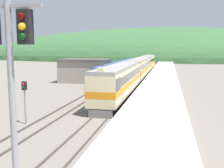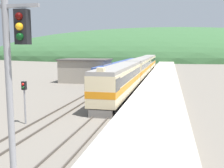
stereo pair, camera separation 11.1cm
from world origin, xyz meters
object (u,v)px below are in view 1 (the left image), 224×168
at_px(express_train_lead_car, 120,80).
at_px(carriage_third, 148,62).
at_px(signal_post_siding, 24,93).
at_px(siding_train, 123,68).
at_px(signal_mast_main, 11,75).
at_px(carriage_second, 139,68).

bearing_deg(express_train_lead_car, carriage_third, 90.00).
xyz_separation_m(carriage_third, signal_post_siding, (-5.75, -57.55, 0.34)).
distance_m(carriage_third, siding_train, 17.20).
relative_size(siding_train, signal_mast_main, 5.05).
bearing_deg(carriage_third, carriage_second, -90.00).
xyz_separation_m(carriage_third, signal_mast_main, (1.33, -70.05, 3.28)).
height_order(carriage_second, signal_post_siding, carriage_second).
relative_size(signal_mast_main, signal_post_siding, 2.30).
bearing_deg(siding_train, signal_mast_main, -83.92).
bearing_deg(carriage_second, signal_mast_main, -88.41).
xyz_separation_m(carriage_second, signal_post_siding, (-5.75, -35.23, 0.34)).
distance_m(carriage_second, signal_mast_main, 47.86).
height_order(express_train_lead_car, carriage_third, express_train_lead_car).
xyz_separation_m(express_train_lead_car, carriage_third, (0.00, 44.43, -0.01)).
distance_m(express_train_lead_car, carriage_second, 22.11).
bearing_deg(carriage_third, signal_mast_main, -88.92).
bearing_deg(signal_mast_main, signal_post_siding, 119.50).
height_order(siding_train, signal_mast_main, signal_mast_main).
relative_size(express_train_lead_car, signal_post_siding, 5.54).
distance_m(carriage_second, carriage_third, 22.32).
xyz_separation_m(siding_train, signal_mast_main, (5.69, -53.42, 3.85)).
bearing_deg(carriage_third, express_train_lead_car, -90.00).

